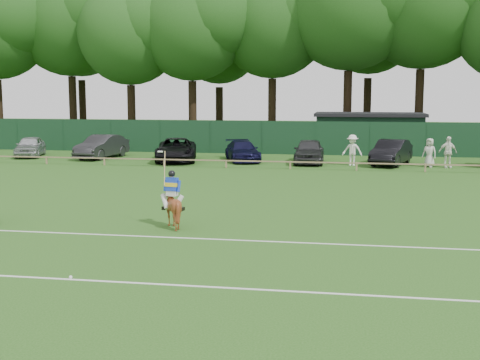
% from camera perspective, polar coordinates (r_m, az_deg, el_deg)
% --- Properties ---
extents(ground, '(160.00, 160.00, 0.00)m').
position_cam_1_polar(ground, '(21.96, -2.64, -4.67)').
color(ground, '#1E4C14').
rests_on(ground, ground).
extents(horse_chestnut, '(1.37, 1.48, 1.42)m').
position_cam_1_polar(horse_chestnut, '(22.77, -6.05, -2.43)').
color(horse_chestnut, brown).
rests_on(horse_chestnut, ground).
extents(sedan_silver, '(3.00, 4.70, 1.49)m').
position_cam_1_polar(sedan_silver, '(48.99, -18.15, 2.86)').
color(sedan_silver, '#B6B8BB').
rests_on(sedan_silver, ground).
extents(sedan_grey, '(2.51, 5.20, 1.64)m').
position_cam_1_polar(sedan_grey, '(46.56, -12.20, 2.92)').
color(sedan_grey, '#2A2B2D').
rests_on(sedan_grey, ground).
extents(suv_black, '(3.77, 6.07, 1.57)m').
position_cam_1_polar(suv_black, '(43.70, -5.70, 2.69)').
color(suv_black, black).
rests_on(suv_black, ground).
extents(sedan_navy, '(3.39, 5.10, 1.37)m').
position_cam_1_polar(sedan_navy, '(43.61, 0.23, 2.59)').
color(sedan_navy, black).
rests_on(sedan_navy, ground).
extents(hatch_grey, '(2.02, 4.76, 1.61)m').
position_cam_1_polar(hatch_grey, '(42.59, 6.16, 2.57)').
color(hatch_grey, '#323335').
rests_on(hatch_grey, ground).
extents(estate_black, '(3.09, 5.20, 1.62)m').
position_cam_1_polar(estate_black, '(42.56, 13.28, 2.40)').
color(estate_black, black).
rests_on(estate_black, ground).
extents(spectator_left, '(1.39, 0.94, 1.98)m').
position_cam_1_polar(spectator_left, '(41.64, 9.95, 2.63)').
color(spectator_left, silver).
rests_on(spectator_left, ground).
extents(spectator_mid, '(1.23, 0.73, 1.96)m').
position_cam_1_polar(spectator_mid, '(41.87, 17.99, 2.37)').
color(spectator_mid, white).
rests_on(spectator_mid, ground).
extents(spectator_right, '(1.06, 0.93, 1.82)m').
position_cam_1_polar(spectator_right, '(41.94, 16.49, 2.34)').
color(spectator_right, beige).
rests_on(spectator_right, ground).
extents(rider_chestnut, '(0.93, 0.67, 2.05)m').
position_cam_1_polar(rider_chestnut, '(22.65, -6.09, -0.75)').
color(rider_chestnut, silver).
rests_on(rider_chestnut, ground).
extents(polo_ball, '(0.09, 0.09, 0.09)m').
position_cam_1_polar(polo_ball, '(17.23, -14.82, -8.35)').
color(polo_ball, silver).
rests_on(polo_ball, ground).
extents(pitch_lines, '(60.00, 5.10, 0.01)m').
position_cam_1_polar(pitch_lines, '(18.66, -5.00, -6.96)').
color(pitch_lines, silver).
rests_on(pitch_lines, ground).
extents(pitch_rail, '(62.10, 0.10, 0.50)m').
position_cam_1_polar(pitch_rail, '(39.43, 3.05, 1.64)').
color(pitch_rail, '#997F5B').
rests_on(pitch_rail, ground).
extents(perimeter_fence, '(92.08, 0.08, 2.50)m').
position_cam_1_polar(perimeter_fence, '(48.27, 4.34, 3.76)').
color(perimeter_fence, '#14351E').
rests_on(perimeter_fence, ground).
extents(utility_shed, '(8.40, 4.40, 3.04)m').
position_cam_1_polar(utility_shed, '(51.03, 11.42, 4.18)').
color(utility_shed, '#14331E').
rests_on(utility_shed, ground).
extents(tree_row, '(96.00, 12.00, 21.00)m').
position_cam_1_polar(tree_row, '(56.18, 7.16, 3.04)').
color(tree_row, '#26561C').
rests_on(tree_row, ground).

